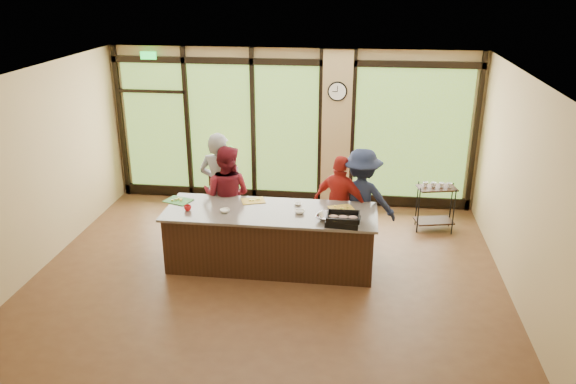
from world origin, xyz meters
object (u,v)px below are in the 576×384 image
(bar_cart, at_px, (436,202))
(roasting_pan, at_px, (343,221))
(island_base, at_px, (271,239))
(cook_left, at_px, (220,188))
(cook_right, at_px, (361,200))
(flower_stand, at_px, (224,190))

(bar_cart, bearing_deg, roasting_pan, -141.01)
(island_base, xyz_separation_m, roasting_pan, (1.10, -0.35, 0.52))
(island_base, distance_m, cook_left, 1.35)
(island_base, xyz_separation_m, bar_cart, (2.66, 1.66, 0.09))
(cook_left, relative_size, roasting_pan, 4.02)
(cook_left, xyz_separation_m, roasting_pan, (2.08, -1.14, 0.02))
(cook_left, height_order, bar_cart, cook_left)
(cook_right, distance_m, bar_cart, 1.63)
(flower_stand, height_order, bar_cart, bar_cart)
(bar_cart, bearing_deg, cook_left, -179.73)
(island_base, distance_m, flower_stand, 2.38)
(cook_left, xyz_separation_m, bar_cart, (3.64, 0.87, -0.41))
(cook_right, xyz_separation_m, bar_cart, (1.31, 0.92, -0.32))
(cook_left, bearing_deg, bar_cart, -156.21)
(island_base, height_order, cook_left, cook_left)
(roasting_pan, height_order, bar_cart, roasting_pan)
(roasting_pan, distance_m, flower_stand, 3.38)
(bar_cart, bearing_deg, island_base, -161.20)
(flower_stand, bearing_deg, bar_cart, 7.76)
(island_base, distance_m, cook_right, 1.60)
(island_base, xyz_separation_m, flower_stand, (-1.22, 2.05, -0.02))
(cook_right, bearing_deg, island_base, 34.42)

